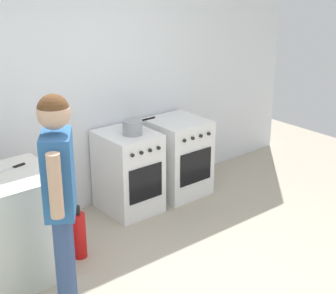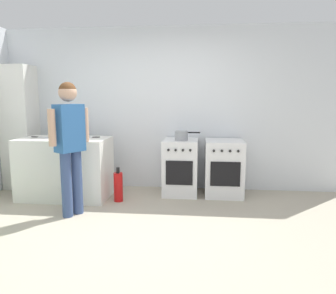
# 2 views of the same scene
# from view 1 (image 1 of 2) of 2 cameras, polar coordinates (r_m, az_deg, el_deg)

# --- Properties ---
(ground_plane) EXTENTS (8.00, 8.00, 0.00)m
(ground_plane) POSITION_cam_1_polar(r_m,az_deg,el_deg) (4.27, 4.40, -15.75)
(ground_plane) COLOR #ADA38E
(back_wall) EXTENTS (6.00, 0.10, 2.60)m
(back_wall) POSITION_cam_1_polar(r_m,az_deg,el_deg) (5.17, -10.30, 6.53)
(back_wall) COLOR silver
(back_wall) RESTS_ON ground
(oven_left) EXTENTS (0.53, 0.62, 0.85)m
(oven_left) POSITION_cam_1_polar(r_m,az_deg,el_deg) (5.32, -4.45, -2.73)
(oven_left) COLOR white
(oven_left) RESTS_ON ground
(oven_right) EXTENTS (0.57, 0.62, 0.85)m
(oven_right) POSITION_cam_1_polar(r_m,az_deg,el_deg) (5.69, 1.05, -1.07)
(oven_right) COLOR white
(oven_right) RESTS_ON ground
(pot) EXTENTS (0.38, 0.20, 0.14)m
(pot) POSITION_cam_1_polar(r_m,az_deg,el_deg) (5.09, -3.94, 2.18)
(pot) COLOR gray
(pot) RESTS_ON oven_left
(knife_carving) EXTENTS (0.33, 0.10, 0.01)m
(knife_carving) POSITION_cam_1_polar(r_m,az_deg,el_deg) (4.33, -17.21, -2.36)
(knife_carving) COLOR silver
(knife_carving) RESTS_ON counter_unit
(person) EXTENTS (0.35, 0.50, 1.68)m
(person) POSITION_cam_1_polar(r_m,az_deg,el_deg) (3.62, -11.93, -4.54)
(person) COLOR #384C7A
(person) RESTS_ON ground
(fire_extinguisher) EXTENTS (0.13, 0.13, 0.50)m
(fire_extinguisher) POSITION_cam_1_polar(r_m,az_deg,el_deg) (4.64, -9.86, -9.57)
(fire_extinguisher) COLOR red
(fire_extinguisher) RESTS_ON ground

